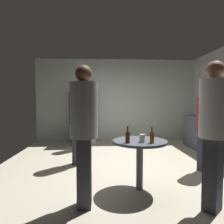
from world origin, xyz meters
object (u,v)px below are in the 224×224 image
at_px(plastic_cup_white, 142,138).
at_px(person_in_maroon_shirt, 206,122).
at_px(kettle, 207,114).
at_px(wine_bottle_on_counter, 206,112).
at_px(person_in_teal_shirt, 83,112).
at_px(person_in_white_shirt, 214,124).
at_px(person_in_gray_shirt, 84,124).
at_px(beer_bottle_brown, 128,137).
at_px(person_in_navy_shirt, 77,117).
at_px(beer_bottle_on_counter, 224,116).
at_px(refrigerator, 84,114).
at_px(foreground_table, 140,147).
at_px(beer_bottle_amber, 152,137).

bearing_deg(plastic_cup_white, person_in_maroon_shirt, 31.80).
bearing_deg(kettle, wine_bottle_on_counter, 71.37).
distance_m(kettle, wine_bottle_on_counter, 0.20).
xyz_separation_m(person_in_teal_shirt, person_in_white_shirt, (1.84, -3.32, 0.03)).
bearing_deg(wine_bottle_on_counter, person_in_gray_shirt, -136.82).
xyz_separation_m(kettle, plastic_cup_white, (-2.16, -2.31, -0.18)).
height_order(kettle, person_in_teal_shirt, person_in_teal_shirt).
relative_size(beer_bottle_brown, person_in_teal_shirt, 0.13).
distance_m(plastic_cup_white, person_in_navy_shirt, 1.77).
relative_size(plastic_cup_white, person_in_maroon_shirt, 0.07).
relative_size(person_in_navy_shirt, person_in_white_shirt, 0.95).
relative_size(beer_bottle_on_counter, person_in_maroon_shirt, 0.15).
bearing_deg(beer_bottle_on_counter, person_in_teal_shirt, 159.50).
relative_size(refrigerator, person_in_navy_shirt, 1.06).
xyz_separation_m(person_in_navy_shirt, person_in_teal_shirt, (-0.01, 1.43, 0.02)).
bearing_deg(person_in_maroon_shirt, person_in_gray_shirt, -2.58).
bearing_deg(foreground_table, person_in_maroon_shirt, 27.61).
bearing_deg(person_in_navy_shirt, foreground_table, 34.05).
distance_m(beer_bottle_brown, person_in_maroon_shirt, 1.81).
bearing_deg(person_in_teal_shirt, person_in_navy_shirt, -15.92).
xyz_separation_m(person_in_maroon_shirt, person_in_teal_shirt, (-2.44, 1.98, 0.10)).
xyz_separation_m(wine_bottle_on_counter, person_in_teal_shirt, (-3.30, 0.32, -0.01)).
bearing_deg(beer_bottle_amber, beer_bottle_on_counter, 39.19).
bearing_deg(person_in_navy_shirt, beer_bottle_on_counter, 87.65).
xyz_separation_m(refrigerator, beer_bottle_on_counter, (3.29, -2.00, 0.08)).
height_order(wine_bottle_on_counter, foreground_table, wine_bottle_on_counter).
height_order(person_in_gray_shirt, person_in_teal_shirt, person_in_gray_shirt).
relative_size(person_in_maroon_shirt, person_in_white_shirt, 0.89).
height_order(refrigerator, person_in_navy_shirt, refrigerator).
bearing_deg(person_in_gray_shirt, kettle, 41.87).
bearing_deg(person_in_teal_shirt, person_in_white_shirt, 12.60).
bearing_deg(refrigerator, plastic_cup_white, -72.75).
bearing_deg(person_in_gray_shirt, refrigerator, 94.82).
distance_m(beer_bottle_amber, person_in_gray_shirt, 0.96).
bearing_deg(kettle, refrigerator, 158.60).
bearing_deg(person_in_gray_shirt, person_in_navy_shirt, 99.52).
relative_size(beer_bottle_amber, person_in_gray_shirt, 0.13).
bearing_deg(person_in_maroon_shirt, wine_bottle_on_counter, -148.73).
relative_size(kettle, person_in_maroon_shirt, 0.15).
height_order(kettle, beer_bottle_on_counter, beer_bottle_on_counter).
bearing_deg(beer_bottle_on_counter, refrigerator, 148.79).
bearing_deg(person_in_gray_shirt, beer_bottle_amber, 15.08).
height_order(beer_bottle_brown, plastic_cup_white, beer_bottle_brown).
height_order(foreground_table, plastic_cup_white, plastic_cup_white).
xyz_separation_m(kettle, person_in_gray_shirt, (-2.94, -2.64, 0.05)).
height_order(kettle, person_in_navy_shirt, person_in_navy_shirt).
bearing_deg(kettle, person_in_maroon_shirt, -118.63).
height_order(beer_bottle_on_counter, person_in_white_shirt, person_in_white_shirt).
distance_m(beer_bottle_on_counter, person_in_maroon_shirt, 1.12).
height_order(wine_bottle_on_counter, beer_bottle_amber, wine_bottle_on_counter).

